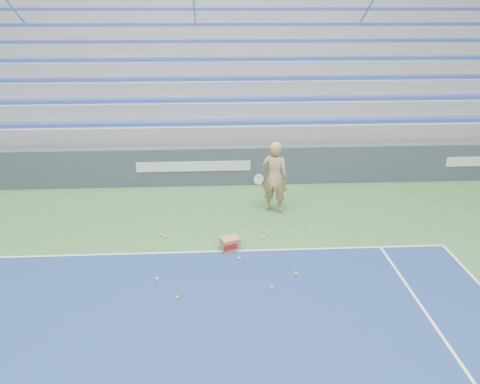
# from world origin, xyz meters

# --- Properties ---
(sponsor_barrier) EXTENTS (30.00, 0.32, 1.10)m
(sponsor_barrier) POSITION_xyz_m (0.00, 15.88, 0.55)
(sponsor_barrier) COLOR #3A4558
(sponsor_barrier) RESTS_ON ground
(bleachers) EXTENTS (31.00, 9.15, 7.30)m
(bleachers) POSITION_xyz_m (0.00, 21.60, 2.36)
(bleachers) COLOR #93969B
(bleachers) RESTS_ON ground
(tennis_player) EXTENTS (0.99, 0.94, 1.79)m
(tennis_player) POSITION_xyz_m (2.06, 13.94, 0.90)
(tennis_player) COLOR tan
(tennis_player) RESTS_ON ground
(ball_box) EXTENTS (0.45, 0.41, 0.28)m
(ball_box) POSITION_xyz_m (0.89, 11.96, 0.14)
(ball_box) COLOR #A67950
(ball_box) RESTS_ON ground
(tennis_ball_0) EXTENTS (0.07, 0.07, 0.07)m
(tennis_ball_0) POSITION_xyz_m (1.06, 11.53, 0.03)
(tennis_ball_0) COLOR #B6E72F
(tennis_ball_0) RESTS_ON ground
(tennis_ball_1) EXTENTS (0.07, 0.07, 0.07)m
(tennis_ball_1) POSITION_xyz_m (-0.10, 10.23, 0.03)
(tennis_ball_1) COLOR #B6E72F
(tennis_ball_1) RESTS_ON ground
(tennis_ball_2) EXTENTS (0.07, 0.07, 0.07)m
(tennis_ball_2) POSITION_xyz_m (1.64, 12.43, 0.03)
(tennis_ball_2) COLOR #B6E72F
(tennis_ball_2) RESTS_ON ground
(tennis_ball_3) EXTENTS (0.07, 0.07, 0.07)m
(tennis_ball_3) POSITION_xyz_m (2.12, 10.89, 0.03)
(tennis_ball_3) COLOR #B6E72F
(tennis_ball_3) RESTS_ON ground
(tennis_ball_4) EXTENTS (0.07, 0.07, 0.07)m
(tennis_ball_4) POSITION_xyz_m (-0.55, 12.57, 0.03)
(tennis_ball_4) COLOR #B6E72F
(tennis_ball_4) RESTS_ON ground
(tennis_ball_5) EXTENTS (0.07, 0.07, 0.07)m
(tennis_ball_5) POSITION_xyz_m (-0.53, 10.85, 0.03)
(tennis_ball_5) COLOR #B6E72F
(tennis_ball_5) RESTS_ON ground
(tennis_ball_6) EXTENTS (0.07, 0.07, 0.07)m
(tennis_ball_6) POSITION_xyz_m (1.60, 10.47, 0.03)
(tennis_ball_6) COLOR #B6E72F
(tennis_ball_6) RESTS_ON ground
(tennis_ball_7) EXTENTS (0.07, 0.07, 0.07)m
(tennis_ball_7) POSITION_xyz_m (-0.65, 12.67, 0.03)
(tennis_ball_7) COLOR #B6E72F
(tennis_ball_7) RESTS_ON ground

